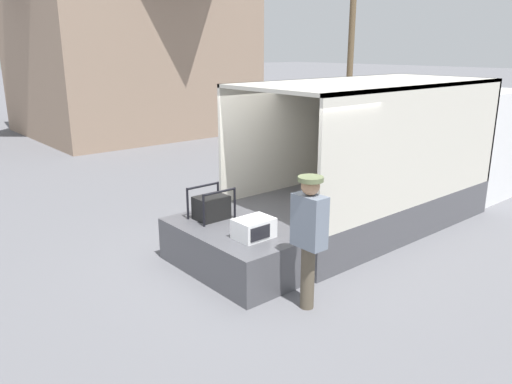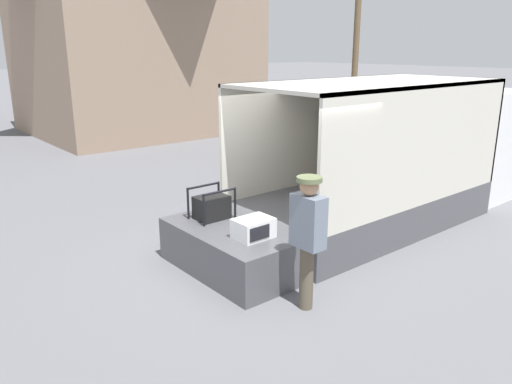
{
  "view_description": "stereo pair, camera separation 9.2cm",
  "coord_description": "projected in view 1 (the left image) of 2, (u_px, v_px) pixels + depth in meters",
  "views": [
    {
      "loc": [
        -4.87,
        -5.57,
        3.27
      ],
      "look_at": [
        -0.32,
        -0.2,
        1.22
      ],
      "focal_mm": 35.0,
      "sensor_mm": 36.0,
      "label": 1
    },
    {
      "loc": [
        -4.79,
        -5.63,
        3.27
      ],
      "look_at": [
        -0.32,
        -0.2,
        1.22
      ],
      "focal_mm": 35.0,
      "sensor_mm": 36.0,
      "label": 2
    }
  ],
  "objects": [
    {
      "name": "house_backdrop",
      "position": [
        129.0,
        27.0,
        19.35
      ],
      "size": [
        8.24,
        7.34,
        7.9
      ],
      "color": "gray",
      "rests_on": "ground"
    },
    {
      "name": "ground_plane",
      "position": [
        263.0,
        259.0,
        8.01
      ],
      "size": [
        160.0,
        160.0,
        0.0
      ],
      "primitive_type": "plane",
      "color": "slate"
    },
    {
      "name": "portable_generator",
      "position": [
        212.0,
        207.0,
        7.81
      ],
      "size": [
        0.62,
        0.48,
        0.5
      ],
      "color": "black",
      "rests_on": "tailgate_deck"
    },
    {
      "name": "box_truck",
      "position": [
        420.0,
        162.0,
        10.45
      ],
      "size": [
        7.11,
        2.33,
        2.69
      ],
      "color": "white",
      "rests_on": "ground"
    },
    {
      "name": "tailgate_deck",
      "position": [
        232.0,
        249.0,
        7.53
      ],
      "size": [
        1.25,
        2.21,
        0.67
      ],
      "primitive_type": "cube",
      "color": "#4C4C51",
      "rests_on": "ground"
    },
    {
      "name": "utility_pole",
      "position": [
        353.0,
        13.0,
        21.94
      ],
      "size": [
        1.8,
        0.28,
        9.14
      ],
      "color": "brown",
      "rests_on": "ground"
    },
    {
      "name": "worker_person",
      "position": [
        309.0,
        229.0,
        6.21
      ],
      "size": [
        0.32,
        0.44,
        1.76
      ],
      "color": "brown",
      "rests_on": "ground"
    },
    {
      "name": "microwave",
      "position": [
        254.0,
        228.0,
        7.03
      ],
      "size": [
        0.54,
        0.41,
        0.28
      ],
      "color": "white",
      "rests_on": "tailgate_deck"
    }
  ]
}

